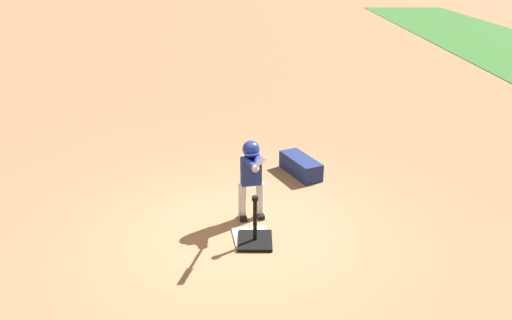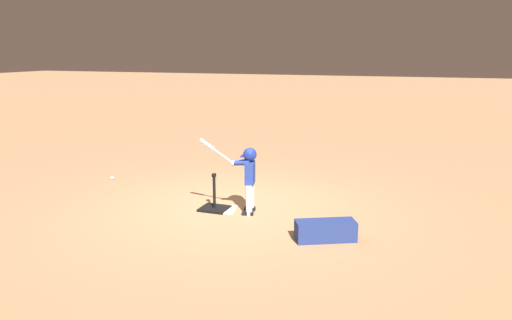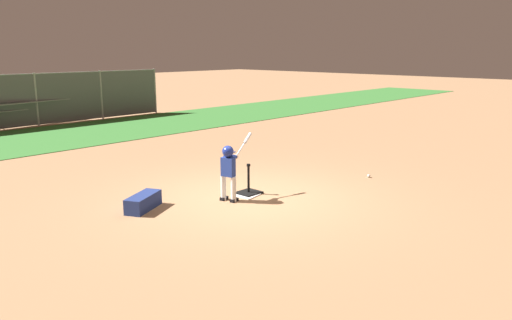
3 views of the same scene
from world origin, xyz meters
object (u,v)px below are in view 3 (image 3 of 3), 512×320
batting_tee (249,190)px  equipment_bag (143,202)px  bleachers_far_left (31,112)px  baseball (369,176)px  batter_child (229,166)px

batting_tee → equipment_bag: bearing=160.6°
batting_tee → bleachers_far_left: bleachers_far_left is taller
batting_tee → bleachers_far_left: bearing=84.8°
batting_tee → baseball: size_ratio=8.41×
bleachers_far_left → equipment_bag: (-3.20, -12.17, -0.33)m
batting_tee → baseball: (2.82, -1.10, -0.04)m
equipment_bag → bleachers_far_left: bearing=49.0°
batter_child → equipment_bag: batter_child is taller
baseball → equipment_bag: size_ratio=0.09×
equipment_bag → batting_tee: bearing=-45.6°
baseball → equipment_bag: (-4.86, 1.82, 0.10)m
batter_child → equipment_bag: 1.73m
bleachers_far_left → batter_child: bearing=-97.7°
bleachers_far_left → equipment_bag: bearing=-104.7°
baseball → batter_child: bearing=162.8°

